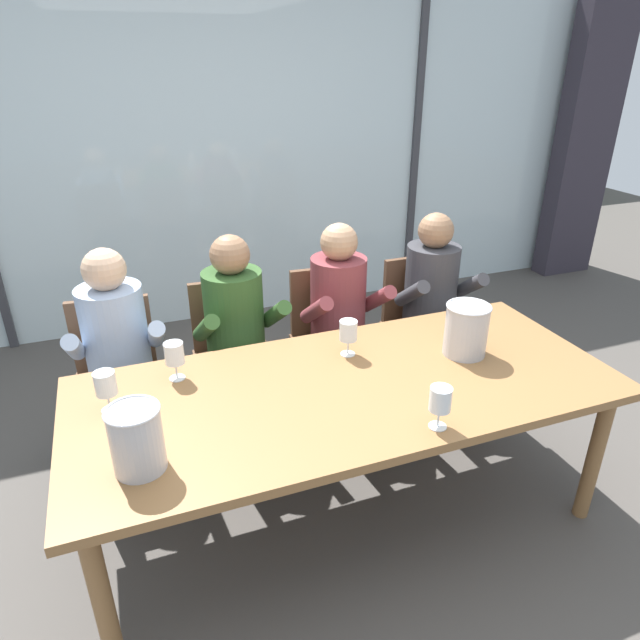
# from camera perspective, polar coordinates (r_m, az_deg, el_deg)

# --- Properties ---
(ground) EXTENTS (14.00, 14.00, 0.00)m
(ground) POSITION_cam_1_polar(r_m,az_deg,el_deg) (3.61, -3.70, -8.67)
(ground) COLOR #4C4742
(window_glass_panel) EXTENTS (7.55, 0.03, 2.60)m
(window_glass_panel) POSITION_cam_1_polar(r_m,az_deg,el_deg) (4.53, -10.20, 15.93)
(window_glass_panel) COLOR silver
(window_glass_panel) RESTS_ON ground
(window_mullion_right) EXTENTS (0.06, 0.06, 2.60)m
(window_mullion_right) POSITION_cam_1_polar(r_m,az_deg,el_deg) (5.11, 9.68, 17.02)
(window_mullion_right) COLOR #38383D
(window_mullion_right) RESTS_ON ground
(hillside_vineyard) EXTENTS (13.55, 2.40, 1.87)m
(hillside_vineyard) POSITION_cam_1_polar(r_m,az_deg,el_deg) (8.65, -15.76, 17.40)
(hillside_vineyard) COLOR #386633
(hillside_vineyard) RESTS_ON ground
(curtain_heavy_drape) EXTENTS (0.56, 0.20, 2.60)m
(curtain_heavy_drape) POSITION_cam_1_polar(r_m,az_deg,el_deg) (6.04, 25.45, 16.30)
(curtain_heavy_drape) COLOR #332D38
(curtain_heavy_drape) RESTS_ON ground
(dining_table) EXTENTS (2.35, 1.01, 0.74)m
(dining_table) POSITION_cam_1_polar(r_m,az_deg,el_deg) (2.46, 2.93, -7.90)
(dining_table) COLOR olive
(dining_table) RESTS_ON ground
(chair_near_curtain) EXTENTS (0.48, 0.48, 0.88)m
(chair_near_curtain) POSITION_cam_1_polar(r_m,az_deg,el_deg) (3.16, -20.15, -4.78)
(chair_near_curtain) COLOR brown
(chair_near_curtain) RESTS_ON ground
(chair_left_of_center) EXTENTS (0.47, 0.47, 0.88)m
(chair_left_of_center) POSITION_cam_1_polar(r_m,az_deg,el_deg) (3.24, -8.96, -2.67)
(chair_left_of_center) COLOR brown
(chair_left_of_center) RESTS_ON ground
(chair_center) EXTENTS (0.47, 0.47, 0.88)m
(chair_center) POSITION_cam_1_polar(r_m,az_deg,el_deg) (3.38, 0.91, -1.09)
(chair_center) COLOR brown
(chair_center) RESTS_ON ground
(chair_right_of_center) EXTENTS (0.44, 0.44, 0.88)m
(chair_right_of_center) POSITION_cam_1_polar(r_m,az_deg,el_deg) (3.62, 10.13, 0.39)
(chair_right_of_center) COLOR brown
(chair_right_of_center) RESTS_ON ground
(person_pale_blue_shirt) EXTENTS (0.46, 0.61, 1.20)m
(person_pale_blue_shirt) POSITION_cam_1_polar(r_m,az_deg,el_deg) (2.97, -19.94, -3.03)
(person_pale_blue_shirt) COLOR #9EB2D1
(person_pale_blue_shirt) RESTS_ON ground
(person_olive_shirt) EXTENTS (0.49, 0.63, 1.20)m
(person_olive_shirt) POSITION_cam_1_polar(r_m,az_deg,el_deg) (3.01, -8.22, -1.17)
(person_olive_shirt) COLOR #2D5123
(person_olive_shirt) RESTS_ON ground
(person_maroon_top) EXTENTS (0.48, 0.62, 1.20)m
(person_maroon_top) POSITION_cam_1_polar(r_m,az_deg,el_deg) (3.18, 2.45, 0.56)
(person_maroon_top) COLOR brown
(person_maroon_top) RESTS_ON ground
(person_charcoal_jacket) EXTENTS (0.48, 0.62, 1.20)m
(person_charcoal_jacket) POSITION_cam_1_polar(r_m,az_deg,el_deg) (3.45, 11.77, 2.06)
(person_charcoal_jacket) COLOR #38383D
(person_charcoal_jacket) RESTS_ON ground
(ice_bucket_primary) EXTENTS (0.21, 0.21, 0.25)m
(ice_bucket_primary) POSITION_cam_1_polar(r_m,az_deg,el_deg) (2.68, 14.73, -0.91)
(ice_bucket_primary) COLOR #B7B7BC
(ice_bucket_primary) RESTS_ON dining_table
(ice_bucket_secondary) EXTENTS (0.18, 0.18, 0.24)m
(ice_bucket_secondary) POSITION_cam_1_polar(r_m,az_deg,el_deg) (2.00, -18.25, -11.42)
(ice_bucket_secondary) COLOR #B7B7BC
(ice_bucket_secondary) RESTS_ON dining_table
(wine_glass_by_left_taster) EXTENTS (0.08, 0.08, 0.17)m
(wine_glass_by_left_taster) POSITION_cam_1_polar(r_m,az_deg,el_deg) (2.34, -21.07, -6.23)
(wine_glass_by_left_taster) COLOR silver
(wine_glass_by_left_taster) RESTS_ON dining_table
(wine_glass_near_bucket) EXTENTS (0.08, 0.08, 0.17)m
(wine_glass_near_bucket) POSITION_cam_1_polar(r_m,az_deg,el_deg) (2.48, -14.67, -3.47)
(wine_glass_near_bucket) COLOR silver
(wine_glass_near_bucket) RESTS_ON dining_table
(wine_glass_center_pour) EXTENTS (0.08, 0.08, 0.17)m
(wine_glass_center_pour) POSITION_cam_1_polar(r_m,az_deg,el_deg) (2.59, 2.91, -1.24)
(wine_glass_center_pour) COLOR silver
(wine_glass_center_pour) RESTS_ON dining_table
(wine_glass_by_right_taster) EXTENTS (0.08, 0.08, 0.17)m
(wine_glass_by_right_taster) POSITION_cam_1_polar(r_m,az_deg,el_deg) (2.14, 12.19, -8.08)
(wine_glass_by_right_taster) COLOR silver
(wine_glass_by_right_taster) RESTS_ON dining_table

